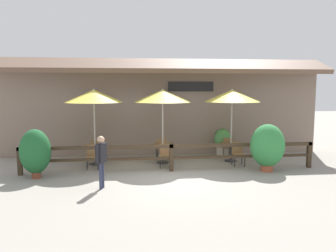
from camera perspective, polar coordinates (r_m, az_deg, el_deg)
The scene contains 19 objects.
ground_plane at distance 10.69m, azimuth 1.23°, elevation -9.25°, with size 60.00×60.00×0.00m, color gray.
building_facade at distance 14.39m, azimuth -0.84°, elevation 3.56°, with size 14.28×1.49×4.23m.
patio_railing at distance 11.55m, azimuth 0.57°, elevation -4.52°, with size 10.40×0.14×0.95m.
patio_umbrella_near at distance 12.71m, azimuth -12.81°, elevation 5.08°, with size 2.19×2.19×2.90m.
dining_table_near at distance 12.92m, azimuth -12.58°, elevation -3.99°, with size 0.90×0.90×0.74m.
chair_near_streetside at distance 12.29m, azimuth -13.01°, elevation -5.00°, with size 0.45×0.45×0.86m.
chair_near_wallside at distance 13.59m, azimuth -12.35°, elevation -3.89°, with size 0.50×0.50×0.86m.
patio_umbrella_middle at distance 12.62m, azimuth -0.94°, elevation 5.23°, with size 2.19×2.19×2.90m.
dining_table_middle at distance 12.82m, azimuth -0.92°, elevation -3.90°, with size 0.90×0.90×0.74m.
chair_middle_streetside at distance 12.16m, azimuth -0.48°, elevation -4.96°, with size 0.45×0.45×0.86m.
chair_middle_wallside at distance 13.53m, azimuth -1.11°, elevation -3.78°, with size 0.43×0.43×0.86m.
patio_umbrella_far at distance 13.18m, azimuth 11.09°, elevation 5.17°, with size 2.19×2.19×2.90m.
dining_table_far at distance 13.38m, azimuth 10.90°, elevation -3.58°, with size 0.90×0.90×0.74m.
chair_far_streetside at distance 12.72m, azimuth 12.08°, elevation -4.59°, with size 0.43×0.43×0.86m.
chair_far_wallside at distance 14.12m, azimuth 10.28°, elevation -3.46°, with size 0.43×0.43×0.86m.
potted_plant_corner_fern at distance 11.45m, azimuth -22.12°, elevation -4.19°, with size 0.99×0.89×1.61m.
potted_plant_broad_leaf at distance 12.02m, azimuth 16.93°, elevation -3.38°, with size 1.20×1.08×1.68m.
potted_plant_tall_tropical at distance 14.47m, azimuth 9.46°, elevation -2.61°, with size 0.72×0.64×1.18m.
pedestrian at distance 9.70m, azimuth -11.56°, elevation -4.97°, with size 0.31×0.52×1.55m.
Camera 1 is at (-1.32, -10.21, 2.90)m, focal length 35.00 mm.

